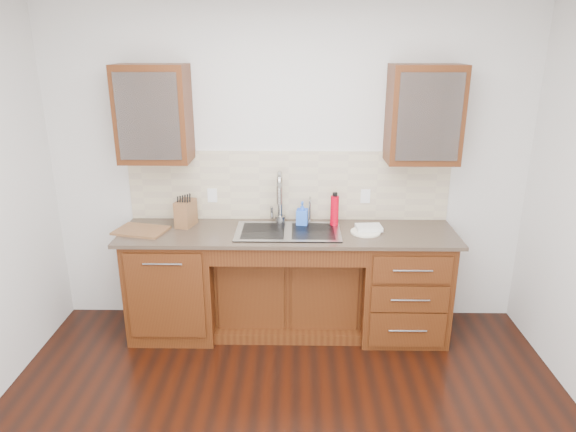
{
  "coord_description": "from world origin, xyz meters",
  "views": [
    {
      "loc": [
        0.07,
        -2.44,
        2.36
      ],
      "look_at": [
        0.0,
        1.4,
        1.05
      ],
      "focal_mm": 32.0,
      "sensor_mm": 36.0,
      "label": 1
    }
  ],
  "objects_px": {
    "soap_bottle": "(302,214)",
    "plate": "(366,232)",
    "knife_block": "(186,213)",
    "cutting_board": "(141,230)",
    "water_bottle": "(334,211)"
  },
  "relations": [
    {
      "from": "plate",
      "to": "cutting_board",
      "type": "height_order",
      "value": "cutting_board"
    },
    {
      "from": "knife_block",
      "to": "soap_bottle",
      "type": "bearing_deg",
      "value": 16.83
    },
    {
      "from": "plate",
      "to": "knife_block",
      "type": "bearing_deg",
      "value": 174.38
    },
    {
      "from": "cutting_board",
      "to": "water_bottle",
      "type": "bearing_deg",
      "value": 6.11
    },
    {
      "from": "soap_bottle",
      "to": "knife_block",
      "type": "bearing_deg",
      "value": -170.4
    },
    {
      "from": "soap_bottle",
      "to": "plate",
      "type": "height_order",
      "value": "soap_bottle"
    },
    {
      "from": "soap_bottle",
      "to": "water_bottle",
      "type": "xyz_separation_m",
      "value": [
        0.27,
        -0.01,
        0.03
      ]
    },
    {
      "from": "plate",
      "to": "water_bottle",
      "type": "bearing_deg",
      "value": 145.65
    },
    {
      "from": "plate",
      "to": "cutting_board",
      "type": "relative_size",
      "value": 0.61
    },
    {
      "from": "water_bottle",
      "to": "knife_block",
      "type": "relative_size",
      "value": 1.18
    },
    {
      "from": "water_bottle",
      "to": "cutting_board",
      "type": "bearing_deg",
      "value": -173.89
    },
    {
      "from": "soap_bottle",
      "to": "cutting_board",
      "type": "xyz_separation_m",
      "value": [
        -1.3,
        -0.17,
        -0.09
      ]
    },
    {
      "from": "water_bottle",
      "to": "knife_block",
      "type": "xyz_separation_m",
      "value": [
        -1.23,
        -0.02,
        -0.02
      ]
    },
    {
      "from": "soap_bottle",
      "to": "water_bottle",
      "type": "distance_m",
      "value": 0.27
    },
    {
      "from": "cutting_board",
      "to": "knife_block",
      "type": "bearing_deg",
      "value": 23.53
    }
  ]
}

